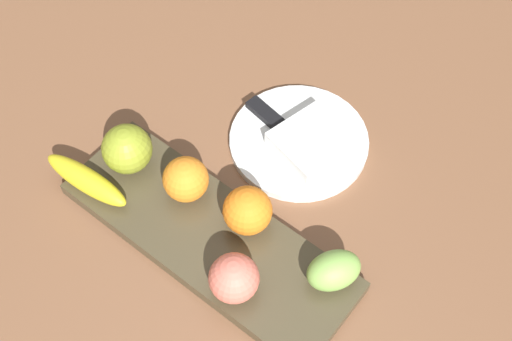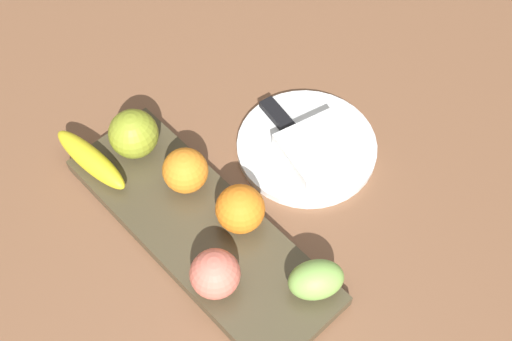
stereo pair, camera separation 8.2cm
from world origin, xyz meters
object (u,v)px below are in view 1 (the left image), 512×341
(apple, at_px, (127,149))
(knife, at_px, (276,123))
(orange_near_banana, at_px, (186,179))
(folded_napkin, at_px, (314,143))
(peach, at_px, (234,278))
(fruit_tray, at_px, (209,236))
(orange_near_apple, at_px, (248,211))
(grape_bunch, at_px, (334,270))
(dinner_plate, at_px, (299,141))
(banana, at_px, (86,180))

(apple, height_order, knife, apple)
(orange_near_banana, height_order, folded_napkin, orange_near_banana)
(peach, distance_m, folded_napkin, 0.27)
(fruit_tray, distance_m, orange_near_apple, 0.08)
(knife, bearing_deg, folded_napkin, 10.22)
(peach, height_order, grape_bunch, peach)
(peach, relative_size, grape_bunch, 0.90)
(orange_near_banana, distance_m, dinner_plate, 0.21)
(grape_bunch, distance_m, folded_napkin, 0.23)
(apple, height_order, orange_near_banana, apple)
(fruit_tray, xyz_separation_m, grape_bunch, (0.18, 0.05, 0.04))
(folded_napkin, height_order, knife, folded_napkin)
(peach, xyz_separation_m, knife, (-0.13, 0.27, -0.04))
(peach, relative_size, folded_napkin, 0.64)
(apple, relative_size, dinner_plate, 0.34)
(banana, distance_m, peach, 0.28)
(banana, xyz_separation_m, grape_bunch, (0.37, 0.10, 0.01))
(dinner_plate, distance_m, knife, 0.05)
(grape_bunch, bearing_deg, fruit_tray, -164.36)
(peach, bearing_deg, knife, 116.32)
(knife, bearing_deg, dinner_plate, 10.65)
(banana, relative_size, peach, 2.19)
(folded_napkin, bearing_deg, knife, -179.28)
(apple, xyz_separation_m, peach, (0.26, -0.06, -0.00))
(orange_near_banana, distance_m, knife, 0.19)
(orange_near_banana, relative_size, grape_bunch, 0.89)
(dinner_plate, bearing_deg, orange_near_apple, -78.68)
(fruit_tray, distance_m, dinner_plate, 0.22)
(orange_near_apple, xyz_separation_m, grape_bunch, (0.15, 0.00, -0.01))
(banana, height_order, orange_near_banana, orange_near_banana)
(apple, distance_m, knife, 0.24)
(orange_near_banana, distance_m, folded_napkin, 0.21)
(peach, distance_m, grape_bunch, 0.14)
(peach, xyz_separation_m, folded_napkin, (-0.06, 0.27, -0.03))
(orange_near_banana, bearing_deg, orange_near_apple, 7.68)
(orange_near_banana, relative_size, folded_napkin, 0.63)
(orange_near_banana, distance_m, peach, 0.17)
(grape_bunch, height_order, knife, grape_bunch)
(orange_near_apple, relative_size, peach, 1.03)
(banana, distance_m, dinner_plate, 0.34)
(apple, xyz_separation_m, folded_napkin, (0.20, 0.20, -0.03))
(orange_near_apple, bearing_deg, banana, -156.37)
(fruit_tray, xyz_separation_m, peach, (0.09, -0.04, 0.05))
(banana, bearing_deg, grape_bunch, 11.05)
(dinner_plate, bearing_deg, peach, -72.25)
(peach, bearing_deg, fruit_tray, 152.56)
(fruit_tray, height_order, orange_near_banana, orange_near_banana)
(orange_near_banana, bearing_deg, peach, -26.71)
(fruit_tray, xyz_separation_m, folded_napkin, (0.03, 0.22, 0.01))
(fruit_tray, bearing_deg, folded_napkin, 82.84)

